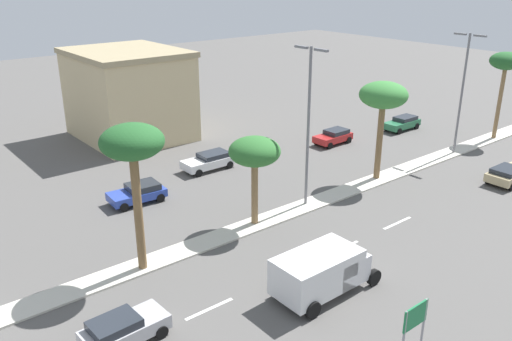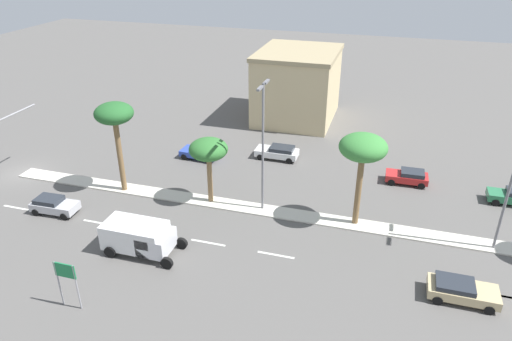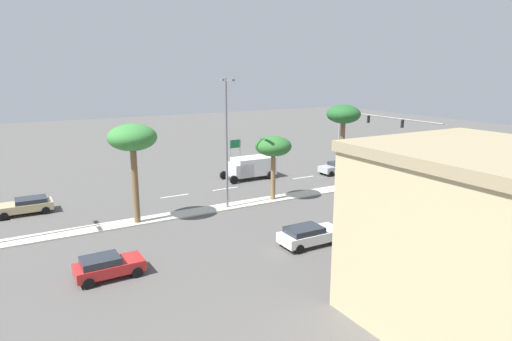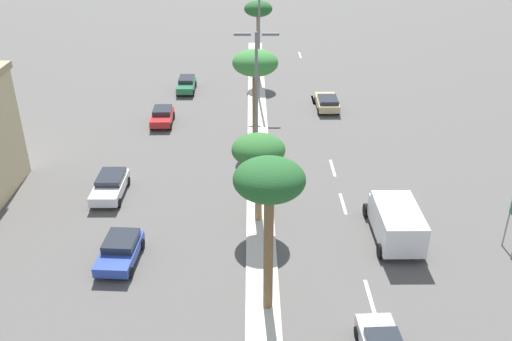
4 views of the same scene
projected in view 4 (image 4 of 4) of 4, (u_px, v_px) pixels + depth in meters
ground_plane at (259, 180)px, 41.09m from camera, size 160.00×160.00×0.00m
median_curb at (258, 140)px, 47.45m from camera, size 1.80×64.75×0.12m
lane_stripe_outboard at (370, 297)px, 29.48m from camera, size 0.20×2.80×0.01m
lane_stripe_front at (343, 204)px, 38.08m from camera, size 0.20×2.80×0.01m
lane_stripe_center at (333, 168)px, 42.86m from camera, size 0.20×2.80×0.01m
lane_stripe_left at (313, 100)px, 56.32m from camera, size 0.20×2.80×0.01m
lane_stripe_leading at (313, 100)px, 56.38m from camera, size 0.20×2.80×0.01m
lane_stripe_right at (300, 55)px, 71.25m from camera, size 0.20×2.80×0.01m
palm_tree_left at (269, 185)px, 25.43m from camera, size 3.36×3.36×8.34m
palm_tree_leading at (258, 151)px, 33.91m from camera, size 3.30×3.30×5.88m
palm_tree_center at (255, 65)px, 44.31m from camera, size 3.69×3.69×7.74m
palm_tree_rear at (258, 11)px, 59.48m from camera, size 3.04×3.04×8.36m
street_lamp_center at (256, 101)px, 37.40m from camera, size 2.90×0.24×11.03m
street_lamp_rear at (259, 38)px, 53.70m from camera, size 2.90×0.24×10.58m
sedan_red_outboard at (162, 116)px, 50.51m from camera, size 2.01×3.89×1.35m
sedan_blue_rear at (120, 250)px, 32.00m from camera, size 2.31×4.07×1.35m
sedan_green_trailing at (186, 84)px, 58.52m from camera, size 1.86×4.27×1.36m
sedan_white_far at (110, 185)px, 38.83m from camera, size 2.06×4.44×1.38m
sedan_tan_leading at (327, 102)px, 53.75m from camera, size 2.11×4.37×1.31m
box_truck at (395, 220)px, 33.73m from camera, size 2.75×5.82×2.38m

